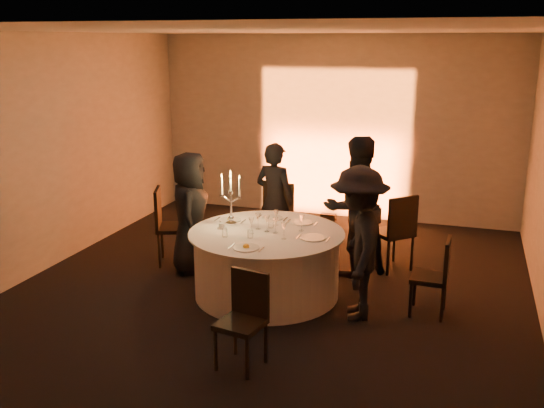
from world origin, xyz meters
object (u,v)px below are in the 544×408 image
(coffee_cup, at_px, (222,226))
(candelabra, at_px, (231,205))
(chair_left, at_px, (168,221))
(chair_back_right, at_px, (396,228))
(guest_left, at_px, (190,213))
(chair_front, at_px, (245,314))
(guest_right, at_px, (358,243))
(banquet_table, at_px, (267,263))
(chair_back_left, at_px, (282,212))
(guest_back_left, at_px, (275,200))
(chair_right, at_px, (436,273))
(guest_back_right, at_px, (356,207))

(coffee_cup, bearing_deg, candelabra, 77.29)
(chair_left, distance_m, chair_back_right, 2.99)
(guest_left, relative_size, coffee_cup, 14.17)
(chair_front, xyz_separation_m, coffee_cup, (-0.86, 1.52, 0.30))
(guest_right, height_order, coffee_cup, guest_right)
(chair_left, xyz_separation_m, chair_back_right, (2.92, 0.67, -0.01))
(candelabra, bearing_deg, chair_left, 158.92)
(candelabra, bearing_deg, guest_left, 158.28)
(banquet_table, bearing_deg, guest_right, -12.86)
(chair_back_right, xyz_separation_m, guest_left, (-2.50, -0.82, 0.21))
(chair_left, distance_m, chair_front, 2.85)
(chair_back_left, xyz_separation_m, chair_back_right, (1.59, -0.18, -0.02))
(chair_left, bearing_deg, chair_back_right, -99.09)
(guest_back_left, bearing_deg, chair_right, 164.69)
(chair_front, height_order, coffee_cup, chair_front)
(chair_back_right, bearing_deg, chair_front, 25.59)
(banquet_table, height_order, chair_left, chair_left)
(chair_back_left, height_order, chair_front, chair_back_left)
(chair_left, relative_size, chair_back_right, 1.01)
(banquet_table, xyz_separation_m, chair_front, (0.32, -1.56, 0.11))
(guest_back_right, distance_m, candelabra, 1.58)
(banquet_table, height_order, candelabra, candelabra)
(guest_back_right, height_order, candelabra, guest_back_right)
(chair_right, bearing_deg, chair_back_right, -152.62)
(guest_back_left, height_order, guest_back_right, guest_back_right)
(coffee_cup, bearing_deg, chair_back_right, 34.18)
(chair_left, bearing_deg, guest_back_left, -82.51)
(chair_back_right, bearing_deg, coffee_cup, -10.22)
(guest_left, distance_m, guest_right, 2.37)
(chair_left, xyz_separation_m, candelabra, (1.08, -0.42, 0.42))
(candelabra, bearing_deg, chair_front, -64.54)
(candelabra, bearing_deg, guest_right, -14.34)
(guest_left, bearing_deg, chair_front, -163.11)
(chair_back_left, bearing_deg, chair_front, 109.91)
(banquet_table, relative_size, chair_back_right, 1.78)
(coffee_cup, distance_m, candelabra, 0.28)
(chair_right, height_order, coffee_cup, chair_right)
(chair_back_right, xyz_separation_m, coffee_cup, (-1.88, -1.28, 0.23))
(chair_back_left, height_order, chair_right, chair_back_left)
(chair_back_left, relative_size, coffee_cup, 9.47)
(chair_back_right, xyz_separation_m, chair_front, (-1.02, -2.80, -0.08))
(chair_back_left, bearing_deg, chair_right, 156.67)
(guest_left, bearing_deg, coffee_cup, -146.12)
(banquet_table, bearing_deg, candelabra, 162.47)
(chair_right, height_order, guest_right, guest_right)
(banquet_table, distance_m, chair_right, 1.91)
(banquet_table, relative_size, guest_left, 1.15)
(coffee_cup, bearing_deg, guest_right, -7.59)
(guest_back_right, distance_m, coffee_cup, 1.71)
(chair_left, height_order, coffee_cup, chair_left)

